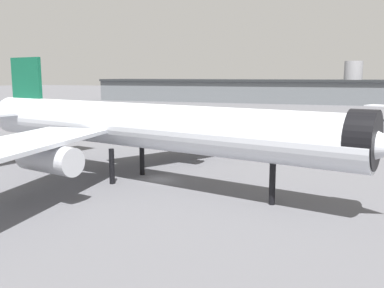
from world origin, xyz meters
The scene contains 6 objects.
ground centered at (0.00, 0.00, 0.00)m, with size 900.00×900.00×0.00m, color #56565B.
airliner_near_gate centered at (-1.95, -1.77, 7.79)m, with size 67.08×60.53×17.69m.
terminal_building centered at (-31.49, 177.49, 6.39)m, with size 177.09×41.37×21.77m.
service_truck_front centered at (10.44, 37.54, 1.59)m, with size 5.53×5.50×3.00m.
baggage_tug_wing centered at (1.67, 38.67, 0.97)m, with size 3.57×2.89×1.85m.
traffic_cone_near_nose centered at (-25.57, 26.15, 0.31)m, with size 0.50×0.50×0.62m, color #F2600C.
Camera 1 is at (27.30, -52.77, 14.83)m, focal length 39.84 mm.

